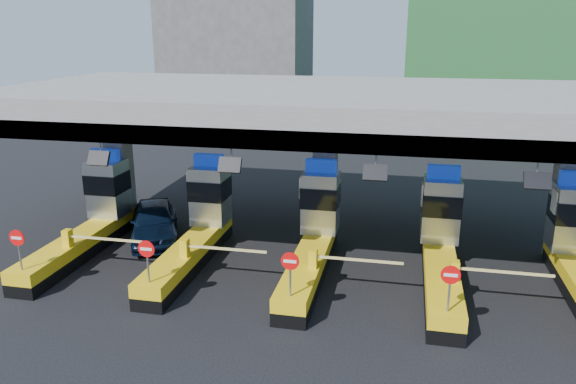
# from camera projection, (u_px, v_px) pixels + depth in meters

# --- Properties ---
(ground) EXTENTS (120.00, 120.00, 0.00)m
(ground) POSITION_uv_depth(u_px,v_px,m) (313.00, 268.00, 23.04)
(ground) COLOR black
(ground) RESTS_ON ground
(toll_canopy) EXTENTS (28.00, 12.09, 7.00)m
(toll_canopy) POSITION_uv_depth(u_px,v_px,m) (326.00, 109.00, 24.00)
(toll_canopy) COLOR slate
(toll_canopy) RESTS_ON ground
(toll_lane_far_left) EXTENTS (4.43, 8.00, 4.16)m
(toll_lane_far_left) POSITION_uv_depth(u_px,v_px,m) (93.00, 217.00, 24.91)
(toll_lane_far_left) COLOR black
(toll_lane_far_left) RESTS_ON ground
(toll_lane_left) EXTENTS (4.43, 8.00, 4.16)m
(toll_lane_left) POSITION_uv_depth(u_px,v_px,m) (199.00, 225.00, 23.91)
(toll_lane_left) COLOR black
(toll_lane_left) RESTS_ON ground
(toll_lane_center) EXTENTS (4.43, 8.00, 4.16)m
(toll_lane_center) POSITION_uv_depth(u_px,v_px,m) (315.00, 233.00, 22.91)
(toll_lane_center) COLOR black
(toll_lane_center) RESTS_ON ground
(toll_lane_right) EXTENTS (4.43, 8.00, 4.16)m
(toll_lane_right) POSITION_uv_depth(u_px,v_px,m) (441.00, 243.00, 21.91)
(toll_lane_right) COLOR black
(toll_lane_right) RESTS_ON ground
(bg_building_concrete) EXTENTS (14.00, 10.00, 18.00)m
(bg_building_concrete) POSITION_uv_depth(u_px,v_px,m) (237.00, 32.00, 57.07)
(bg_building_concrete) COLOR #4C4C49
(bg_building_concrete) RESTS_ON ground
(van) EXTENTS (4.03, 5.52, 1.75)m
(van) POSITION_uv_depth(u_px,v_px,m) (154.00, 222.00, 25.87)
(van) COLOR black
(van) RESTS_ON ground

